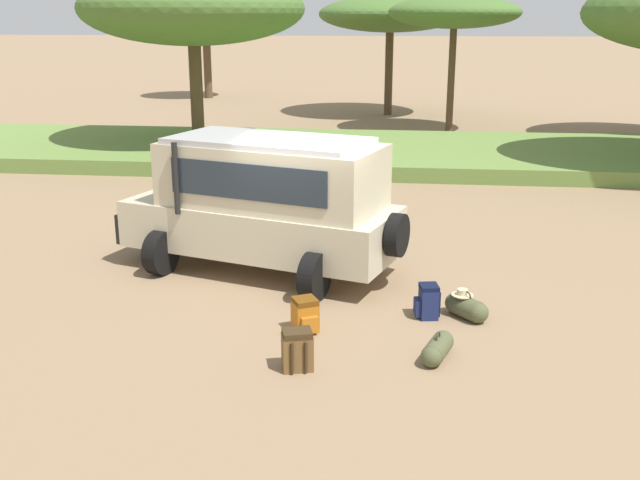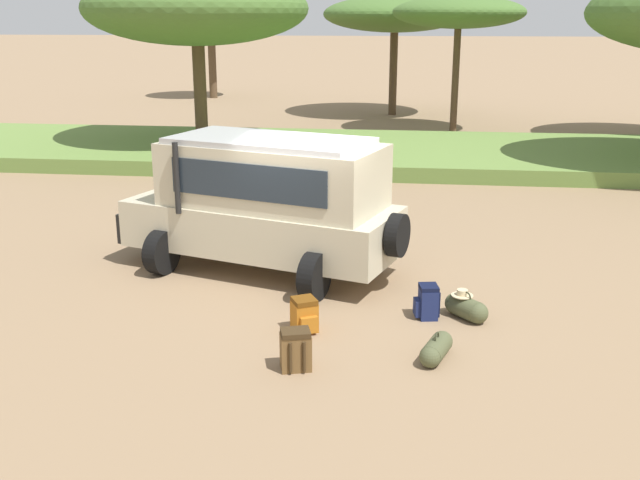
% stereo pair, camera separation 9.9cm
% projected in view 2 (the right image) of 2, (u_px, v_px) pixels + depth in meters
% --- Properties ---
extents(ground_plane, '(320.00, 320.00, 0.00)m').
position_uv_depth(ground_plane, '(308.00, 281.00, 13.16)').
color(ground_plane, '#8C7051').
extents(grass_bank, '(120.00, 7.00, 0.44)m').
position_uv_depth(grass_bank, '(358.00, 152.00, 24.21)').
color(grass_bank, olive).
rests_on(grass_bank, ground_plane).
extents(safari_vehicle, '(5.45, 3.63, 2.44)m').
position_uv_depth(safari_vehicle, '(266.00, 201.00, 13.35)').
color(safari_vehicle, beige).
rests_on(safari_vehicle, ground_plane).
extents(backpack_beside_front_wheel, '(0.41, 0.37, 0.53)m').
position_uv_depth(backpack_beside_front_wheel, '(427.00, 302.00, 11.48)').
color(backpack_beside_front_wheel, navy).
rests_on(backpack_beside_front_wheel, ground_plane).
extents(backpack_cluster_center, '(0.45, 0.50, 0.51)m').
position_uv_depth(backpack_cluster_center, '(305.00, 315.00, 11.00)').
color(backpack_cluster_center, '#B26619').
rests_on(backpack_cluster_center, ground_plane).
extents(backpack_near_rear_wheel, '(0.46, 0.46, 0.55)m').
position_uv_depth(backpack_near_rear_wheel, '(296.00, 350.00, 9.82)').
color(backpack_near_rear_wheel, brown).
rests_on(backpack_near_rear_wheel, ground_plane).
extents(duffel_bag_low_black_case, '(0.64, 0.69, 0.44)m').
position_uv_depth(duffel_bag_low_black_case, '(466.00, 308.00, 11.49)').
color(duffel_bag_low_black_case, '#4C5133').
rests_on(duffel_bag_low_black_case, ground_plane).
extents(duffel_bag_soft_canvas, '(0.46, 0.82, 0.40)m').
position_uv_depth(duffel_bag_soft_canvas, '(436.00, 349.00, 10.13)').
color(duffel_bag_soft_canvas, '#4C5133').
rests_on(duffel_bag_soft_canvas, ground_plane).
extents(acacia_tree_far_left, '(4.49, 4.58, 5.48)m').
position_uv_depth(acacia_tree_far_left, '(210.00, 12.00, 40.80)').
color(acacia_tree_far_left, brown).
rests_on(acacia_tree_far_left, ground_plane).
extents(acacia_tree_left_mid, '(7.23, 7.35, 5.85)m').
position_uv_depth(acacia_tree_left_mid, '(196.00, 9.00, 24.01)').
color(acacia_tree_left_mid, brown).
rests_on(acacia_tree_left_mid, ground_plane).
extents(acacia_tree_centre_back, '(6.47, 6.83, 5.32)m').
position_uv_depth(acacia_tree_centre_back, '(395.00, 14.00, 33.73)').
color(acacia_tree_centre_back, brown).
rests_on(acacia_tree_centre_back, ground_plane).
extents(acacia_tree_right_mid, '(5.06, 5.02, 5.19)m').
position_uv_depth(acacia_tree_right_mid, '(459.00, 13.00, 28.47)').
color(acacia_tree_right_mid, brown).
rests_on(acacia_tree_right_mid, ground_plane).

